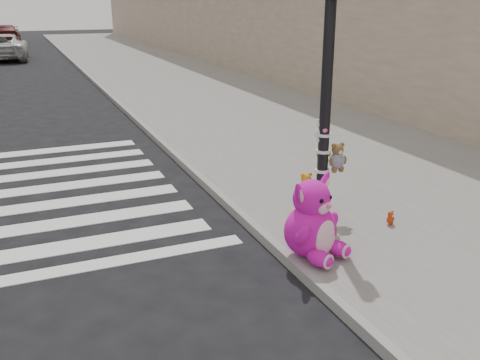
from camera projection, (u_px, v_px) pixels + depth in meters
name	position (u px, v px, depth m)	size (l,w,h in m)	color
ground	(196.00, 324.00, 5.75)	(120.00, 120.00, 0.00)	black
sidewalk_near	(249.00, 111.00, 16.29)	(7.00, 80.00, 0.14)	slate
curb_edge	(137.00, 121.00, 15.03)	(0.12, 80.00, 0.15)	gray
signal_pole	(326.00, 115.00, 7.74)	(0.71, 0.49, 4.00)	black
pink_bunny	(313.00, 224.00, 6.84)	(0.93, 0.99, 1.10)	#E113B2
red_teddy	(390.00, 218.00, 7.90)	(0.15, 0.10, 0.22)	#B83812
car_white_near	(5.00, 47.00, 30.41)	(2.39, 5.19, 1.44)	silver
car_maroon_near	(6.00, 34.00, 41.67)	(1.99, 4.89, 1.42)	#581B19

